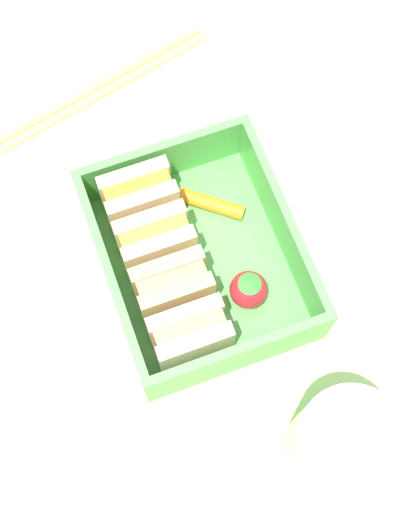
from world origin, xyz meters
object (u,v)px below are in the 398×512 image
drinking_glass (340,447)px  carrot_stick_far_left (210,204)px  sandwich_center_left (173,287)px  sandwich_center (156,242)px  sandwich_center_right (140,198)px  strawberry_far_left (249,289)px  sandwich_left (190,335)px  chopstick_pair (98,89)px

drinking_glass → carrot_stick_far_left: bearing=3.9°
sandwich_center_left → carrot_stick_far_left: size_ratio=0.99×
sandwich_center → carrot_stick_far_left: size_ratio=0.99×
sandwich_center_right → strawberry_far_left: bearing=-150.5°
sandwich_left → drinking_glass: drinking_glass is taller
sandwich_center_left → drinking_glass: drinking_glass is taller
sandwich_left → carrot_stick_far_left: (9.02, -4.76, -1.72)cm
carrot_stick_far_left → chopstick_pair: carrot_stick_far_left is taller
sandwich_center → strawberry_far_left: size_ratio=1.55×
strawberry_far_left → drinking_glass: size_ratio=0.37×
carrot_stick_far_left → strawberry_far_left: bearing=-179.4°
chopstick_pair → sandwich_center_left: bearing=179.6°
chopstick_pair → sandwich_center: bearing=179.5°
sandwich_left → sandwich_center: 6.91cm
sandwich_center → strawberry_far_left: bearing=-136.6°
sandwich_center_right → drinking_glass: 21.12cm
sandwich_left → sandwich_center_right: (10.37, 0.00, 0.00)cm
sandwich_left → chopstick_pair: (21.96, -0.13, -3.09)cm
sandwich_left → chopstick_pair: sandwich_left is taller
strawberry_far_left → chopstick_pair: (20.16, 4.71, -2.29)cm
sandwich_center_left → strawberry_far_left: sandwich_center_left is taller
drinking_glass → sandwich_center: bearing=19.9°
carrot_stick_far_left → chopstick_pair: 13.81cm
strawberry_far_left → chopstick_pair: 20.83cm
chopstick_pair → drinking_glass: 32.60cm
sandwich_center → drinking_glass: size_ratio=0.58×
sandwich_center → strawberry_far_left: 7.08cm
sandwich_center_right → strawberry_far_left: 9.87cm
sandwich_center_left → chopstick_pair: size_ratio=0.26×
carrot_stick_far_left → sandwich_center: bearing=113.9°
strawberry_far_left → sandwich_left: bearing=110.4°
strawberry_far_left → chopstick_pair: size_ratio=0.17×
strawberry_far_left → carrot_stick_far_left: size_ratio=0.64×
sandwich_center_right → sandwich_center_left: bearing=180.0°
carrot_stick_far_left → drinking_glass: bearing=-176.1°
drinking_glass → sandwich_left: bearing=31.6°
sandwich_center_right → drinking_glass: size_ratio=0.58×
sandwich_center_left → sandwich_center: bearing=0.0°
sandwich_left → drinking_glass: (-9.84, -6.07, 0.90)cm
sandwich_center → sandwich_center_right: 3.46cm
sandwich_center_left → carrot_stick_far_left: bearing=-40.6°
sandwich_center_left → carrot_stick_far_left: 7.53cm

